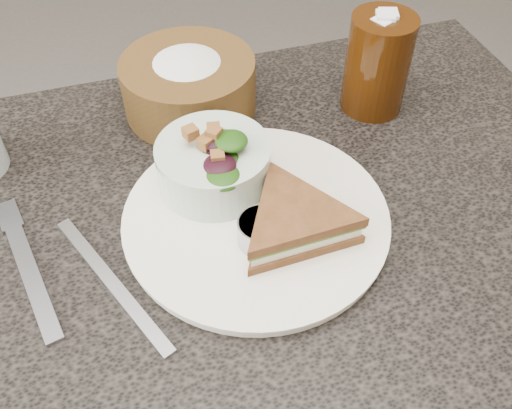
{
  "coord_description": "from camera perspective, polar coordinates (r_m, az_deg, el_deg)",
  "views": [
    {
      "loc": [
        -0.09,
        -0.4,
        1.25
      ],
      "look_at": [
        0.04,
        0.01,
        0.78
      ],
      "focal_mm": 40.0,
      "sensor_mm": 36.0,
      "label": 1
    }
  ],
  "objects": [
    {
      "name": "fork",
      "position": [
        0.66,
        -21.65,
        -6.42
      ],
      "size": [
        0.06,
        0.19,
        0.01
      ],
      "primitive_type": "cube",
      "rotation": [
        0.0,
        0.0,
        0.22
      ],
      "color": "gray",
      "rests_on": "dining_table"
    },
    {
      "name": "dining_table",
      "position": [
        0.97,
        -2.03,
        -17.59
      ],
      "size": [
        1.0,
        0.7,
        0.75
      ],
      "primitive_type": "cube",
      "color": "black",
      "rests_on": "floor"
    },
    {
      "name": "salad_bowl",
      "position": [
        0.66,
        -4.29,
        4.65
      ],
      "size": [
        0.15,
        0.15,
        0.08
      ],
      "primitive_type": null,
      "rotation": [
        0.0,
        0.0,
        0.14
      ],
      "color": "#B3C5BA",
      "rests_on": "dinner_plate"
    },
    {
      "name": "orange_wedge",
      "position": [
        0.68,
        -0.32,
        2.69
      ],
      "size": [
        0.08,
        0.08,
        0.03
      ],
      "primitive_type": "cone",
      "rotation": [
        0.0,
        0.0,
        0.48
      ],
      "color": "#FF6700",
      "rests_on": "dinner_plate"
    },
    {
      "name": "cola_glass",
      "position": [
        0.8,
        12.12,
        13.92
      ],
      "size": [
        0.11,
        0.11,
        0.15
      ],
      "primitive_type": null,
      "rotation": [
        0.0,
        0.0,
        0.34
      ],
      "color": "black",
      "rests_on": "dining_table"
    },
    {
      "name": "bread_basket",
      "position": [
        0.79,
        -6.8,
        12.51
      ],
      "size": [
        0.19,
        0.19,
        0.1
      ],
      "primitive_type": null,
      "rotation": [
        0.0,
        0.0,
        -0.04
      ],
      "color": "brown",
      "rests_on": "dining_table"
    },
    {
      "name": "sandwich",
      "position": [
        0.62,
        3.87,
        -1.71
      ],
      "size": [
        0.16,
        0.16,
        0.04
      ],
      "primitive_type": null,
      "rotation": [
        0.0,
        0.0,
        0.04
      ],
      "color": "brown",
      "rests_on": "dinner_plate"
    },
    {
      "name": "dressing_ramekin",
      "position": [
        0.62,
        0.57,
        -2.74
      ],
      "size": [
        0.05,
        0.05,
        0.03
      ],
      "primitive_type": "cylinder",
      "rotation": [
        0.0,
        0.0,
        0.0
      ],
      "color": "#A1A3A7",
      "rests_on": "dinner_plate"
    },
    {
      "name": "knife",
      "position": [
        0.63,
        -14.22,
        -7.58
      ],
      "size": [
        0.1,
        0.21,
        0.0
      ],
      "primitive_type": "cube",
      "rotation": [
        0.0,
        0.0,
        0.4
      ],
      "color": "#A8AEB6",
      "rests_on": "dining_table"
    },
    {
      "name": "dinner_plate",
      "position": [
        0.66,
        -0.0,
        -1.39
      ],
      "size": [
        0.3,
        0.3,
        0.01
      ],
      "primitive_type": "cylinder",
      "color": "white",
      "rests_on": "dining_table"
    }
  ]
}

